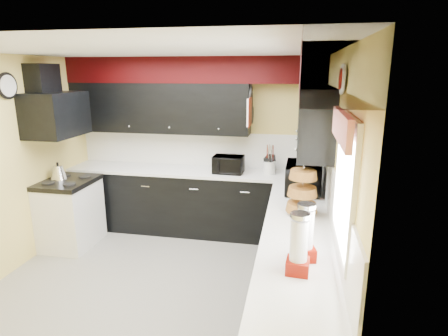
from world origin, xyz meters
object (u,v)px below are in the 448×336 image
Objects in this scene: utensil_crock at (270,168)px; kettle at (58,172)px; knife_block at (270,164)px; toaster_oven at (228,164)px; microwave at (304,178)px.

kettle is (-2.73, -0.72, -0.02)m from utensil_crock.
knife_block reaches higher than utensil_crock.
microwave is (1.01, -0.64, 0.05)m from toaster_oven.
utensil_crock is 0.71× the size of knife_block.
microwave is 0.87m from knife_block.
microwave is 3.17m from kettle.
utensil_crock reaches higher than kettle.
toaster_oven is 2.02× the size of kettle.
utensil_crock is at bearing 33.92° from microwave.
utensil_crock is 2.82m from kettle.
toaster_oven is at bearing 17.25° from kettle.
knife_block reaches higher than toaster_oven.
utensil_crock is (0.57, 0.05, -0.03)m from toaster_oven.
knife_block is at bearing 31.98° from microwave.
knife_block is 2.84m from kettle.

